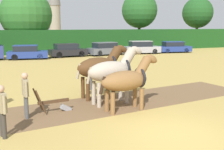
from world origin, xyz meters
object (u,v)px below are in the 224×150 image
Objects in this scene: tree_center_left at (26,15)px; farmer_at_plow at (26,92)px; tree_center at (139,10)px; church_spire at (54,0)px; draft_horse_lead_right at (113,71)px; tree_center_right at (198,13)px; parked_car_left at (27,52)px; parked_car_center_left at (68,50)px; parked_car_center at (106,49)px; draft_horse_lead_left at (127,80)px; draft_horse_trail_left at (100,67)px; farmer_onlooker_left at (2,108)px; parked_car_right at (174,47)px; plow at (57,104)px; farmer_beside_team at (91,72)px; parked_car_center_right at (142,48)px.

tree_center_left is 4.70× the size of farmer_at_plow.
church_spire reaches higher than tree_center.
farmer_at_plow is at bearing -177.47° from draft_horse_lead_right.
tree_center_right is 1.95× the size of parked_car_left.
tree_center is (16.77, 0.54, 0.98)m from tree_center_left.
parked_car_center_left is 4.60m from parked_car_center.
farmer_at_plow is at bearing -86.30° from parked_car_left.
draft_horse_lead_left is 2.37m from draft_horse_trail_left.
tree_center_left is 27.35m from draft_horse_lead_right.
tree_center_right is at bearing 15.03° from parked_car_center.
draft_horse_trail_left reaches higher than farmer_at_plow.
draft_horse_lead_left is at bearing -0.36° from farmer_onlooker_left.
draft_horse_lead_left is 3.95m from farmer_at_plow.
parked_car_right is (16.85, 18.17, -0.78)m from draft_horse_trail_left.
plow is at bearing -82.86° from parked_car_left.
tree_center_left is at bearing -109.06° from church_spire.
tree_center_left is 11.76m from parked_car_center.
parked_car_left is at bearing 88.03° from draft_horse_lead_right.
plow is (-2.57, -0.32, -1.14)m from draft_horse_lead_right.
church_spire is 35.76m from parked_car_left.
tree_center reaches higher than tree_center_right.
tree_center is 5.11× the size of farmer_onlooker_left.
tree_center_right is at bearing 66.25° from farmer_beside_team.
farmer_beside_team is 0.40× the size of parked_car_left.
parked_car_center_right is (-3.94, -8.14, -5.00)m from tree_center.
parked_car_center_right is at bearing 38.75° from farmer_onlooker_left.
tree_center reaches higher than parked_car_right.
parked_car_left is 9.04m from parked_car_center.
tree_center is at bearing 49.41° from plow.
tree_center reaches higher than draft_horse_trail_left.
parked_car_center_left is (2.74, 19.65, -0.74)m from draft_horse_lead_right.
tree_center_right reaches higher than parked_car_center_right.
farmer_onlooker_left is at bearing -97.45° from tree_center_left.
tree_center reaches higher than parked_car_left.
draft_horse_lead_right is at bearing -120.03° from tree_center.
draft_horse_lead_right is at bearing -89.64° from draft_horse_trail_left.
tree_center is at bearing 80.45° from farmer_beside_team.
tree_center_right is 2.97× the size of draft_horse_trail_left.
draft_horse_trail_left is at bearing -103.75° from parked_car_center_left.
plow is 4.24m from farmer_beside_team.
farmer_onlooker_left is (-4.77, -1.15, -0.29)m from draft_horse_lead_left.
farmer_onlooker_left is (-0.86, -1.68, -0.05)m from farmer_at_plow.
tree_center_right is 31.02m from church_spire.
tree_center_left is 4.88× the size of farmer_onlooker_left.
farmer_at_plow is 0.41× the size of parked_car_left.
draft_horse_lead_left is 0.99× the size of draft_horse_lead_right.
tree_center_left is 19.56m from parked_car_right.
tree_center is 1.85× the size of parked_car_center.
church_spire reaches higher than parked_car_center_right.
tree_center_right is at bearing 38.91° from draft_horse_lead_right.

